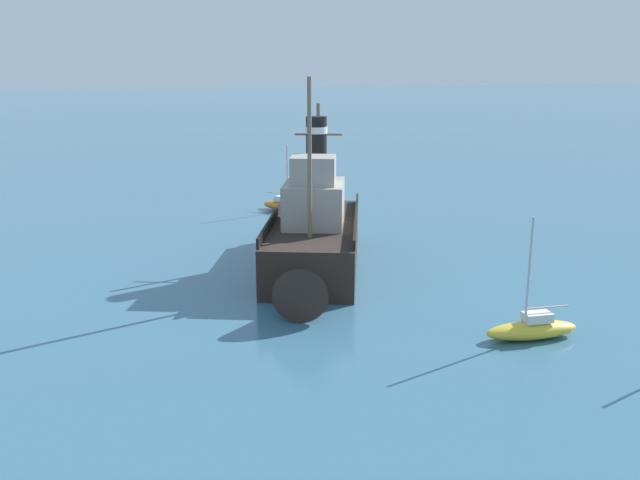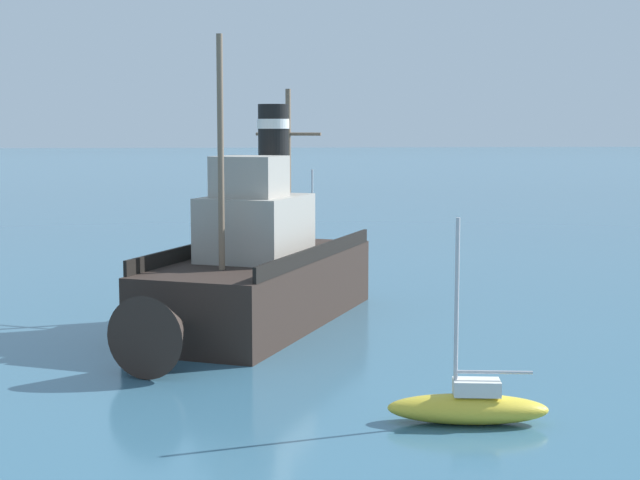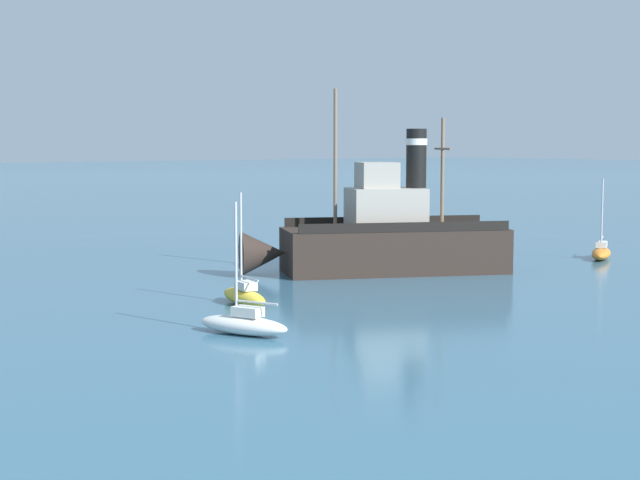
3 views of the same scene
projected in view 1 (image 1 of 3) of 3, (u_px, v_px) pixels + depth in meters
ground_plane at (316, 262)px, 36.79m from camera, size 600.00×600.00×0.00m
old_tugboat at (314, 235)px, 35.10m from camera, size 9.21×14.46×9.90m
sailboat_orange at (284, 205)px, 49.76m from camera, size 3.05×3.76×4.90m
sailboat_yellow at (532, 328)px, 26.41m from camera, size 3.93×1.69×4.90m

